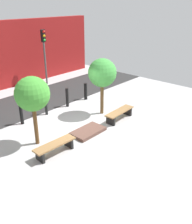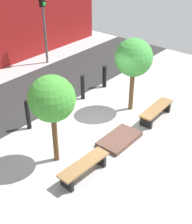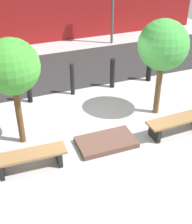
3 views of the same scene
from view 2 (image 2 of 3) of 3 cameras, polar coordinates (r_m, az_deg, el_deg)
The scene contains 12 objects.
ground_plane at distance 10.91m, azimuth 0.84°, elevation -3.67°, with size 18.00×18.00×0.00m, color #A5A5A5.
road_strip at distance 13.48m, azimuth -12.84°, elevation 2.84°, with size 18.00×3.50×0.01m, color #292929.
bench_left at distance 8.99m, azimuth -2.24°, elevation -9.98°, with size 1.72×0.52×0.45m.
bench_right at distance 11.69m, azimuth 10.93°, elevation 0.24°, with size 1.79×0.54×0.46m.
planter_bed at distance 10.47m, azimuth 4.30°, elevation -4.96°, with size 1.51×0.88×0.14m, color brown.
tree_behind_left_bench at distance 8.63m, azimuth -8.07°, elevation 2.30°, with size 1.33×1.33×2.80m.
tree_behind_right_bench at distance 11.42m, azimuth 6.90°, elevation 9.77°, with size 1.38×1.38×2.82m.
bollard_left at distance 11.07m, azimuth -12.35°, elevation -0.53°, with size 0.15×0.15×1.10m, color black.
bollard_center at distance 11.85m, azimuth -7.05°, elevation 2.23°, with size 0.14×0.14×1.08m, color black.
bollard_right at distance 12.75m, azimuth -2.44°, elevation 4.54°, with size 0.17×0.17×1.03m, color black.
bollard_far_right at distance 13.75m, azimuth 1.56°, elevation 6.48°, with size 0.18×0.18×0.97m, color black.
traffic_light_mid_west at distance 15.95m, azimuth -9.58°, elevation 17.29°, with size 0.28×0.27×3.62m.
Camera 2 is at (-6.97, -5.60, 6.25)m, focal length 50.00 mm.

